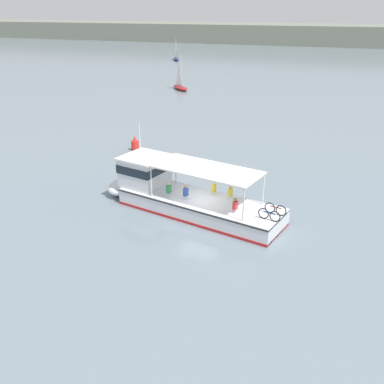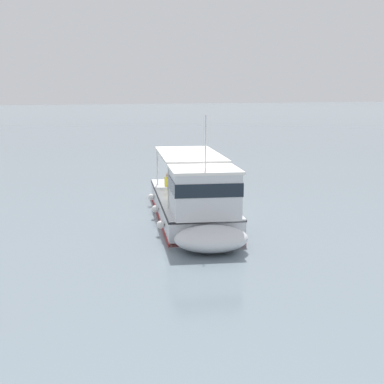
{
  "view_description": "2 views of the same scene",
  "coord_description": "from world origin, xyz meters",
  "px_view_note": "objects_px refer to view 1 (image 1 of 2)",
  "views": [
    {
      "loc": [
        8.41,
        -23.49,
        12.3
      ],
      "look_at": [
        -0.63,
        0.23,
        1.4
      ],
      "focal_mm": 40.52,
      "sensor_mm": 36.0,
      "label": 1
    },
    {
      "loc": [
        -26.06,
        9.38,
        6.41
      ],
      "look_at": [
        -0.63,
        0.23,
        1.4
      ],
      "focal_mm": 52.6,
      "sensor_mm": 36.0,
      "label": 2
    }
  ],
  "objects_px": {
    "ferry_main": "(179,194)",
    "sailboat_mid_channel": "(180,86)",
    "channel_buoy": "(135,144)",
    "sailboat_horizon_east": "(176,58)"
  },
  "relations": [
    {
      "from": "channel_buoy",
      "to": "ferry_main",
      "type": "bearing_deg",
      "value": -49.74
    },
    {
      "from": "sailboat_mid_channel",
      "to": "sailboat_horizon_east",
      "type": "height_order",
      "value": "same"
    },
    {
      "from": "ferry_main",
      "to": "sailboat_mid_channel",
      "type": "bearing_deg",
      "value": 112.22
    },
    {
      "from": "ferry_main",
      "to": "sailboat_mid_channel",
      "type": "distance_m",
      "value": 44.5
    },
    {
      "from": "ferry_main",
      "to": "sailboat_horizon_east",
      "type": "relative_size",
      "value": 2.42
    },
    {
      "from": "channel_buoy",
      "to": "sailboat_horizon_east",
      "type": "bearing_deg",
      "value": 109.82
    },
    {
      "from": "sailboat_mid_channel",
      "to": "channel_buoy",
      "type": "xyz_separation_m",
      "value": [
        8.21,
        -31.03,
        0.03
      ]
    },
    {
      "from": "ferry_main",
      "to": "sailboat_mid_channel",
      "type": "xyz_separation_m",
      "value": [
        -16.82,
        41.19,
        -0.48
      ]
    },
    {
      "from": "sailboat_mid_channel",
      "to": "channel_buoy",
      "type": "relative_size",
      "value": 3.86
    },
    {
      "from": "ferry_main",
      "to": "channel_buoy",
      "type": "xyz_separation_m",
      "value": [
        -8.61,
        10.17,
        -0.45
      ]
    }
  ]
}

